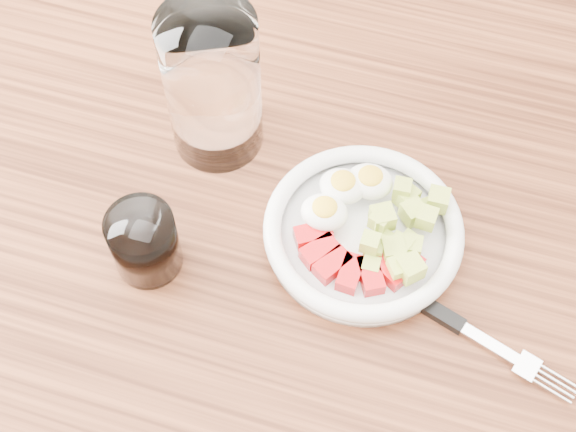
% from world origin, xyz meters
% --- Properties ---
extents(dining_table, '(1.50, 0.90, 0.77)m').
position_xyz_m(dining_table, '(0.00, 0.00, 0.67)').
color(dining_table, brown).
rests_on(dining_table, ground).
extents(bowl, '(0.19, 0.19, 0.05)m').
position_xyz_m(bowl, '(0.06, 0.02, 0.79)').
color(bowl, white).
rests_on(bowl, dining_table).
extents(fork, '(0.21, 0.08, 0.01)m').
position_xyz_m(fork, '(0.15, -0.04, 0.77)').
color(fork, black).
rests_on(fork, dining_table).
extents(water_glass, '(0.09, 0.09, 0.17)m').
position_xyz_m(water_glass, '(-0.11, 0.10, 0.85)').
color(water_glass, white).
rests_on(water_glass, dining_table).
extents(coffee_glass, '(0.06, 0.06, 0.07)m').
position_xyz_m(coffee_glass, '(-0.13, -0.06, 0.81)').
color(coffee_glass, white).
rests_on(coffee_glass, dining_table).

